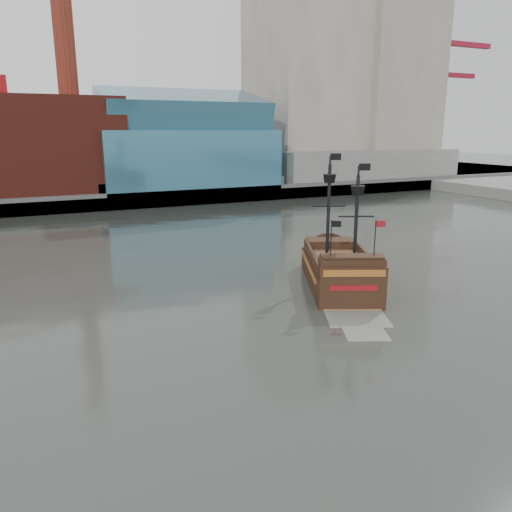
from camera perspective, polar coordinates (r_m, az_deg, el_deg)
ground at (r=26.13m, az=18.85°, el=-14.36°), size 400.00×400.00×0.00m
promenade_far at (r=109.92m, az=-16.48°, el=7.90°), size 220.00×60.00×2.00m
seawall at (r=81.05m, az=-13.17°, el=6.23°), size 220.00×1.00×2.60m
skyline at (r=103.72m, az=-13.74°, el=20.79°), size 149.00×45.00×62.00m
crane_a at (r=136.87m, az=19.83°, el=16.42°), size 22.50×4.00×32.25m
crane_b at (r=150.60m, az=19.66°, el=14.82°), size 19.10×4.00×26.25m
pirate_ship at (r=40.43m, az=9.46°, el=-1.95°), size 10.15×15.32×11.10m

